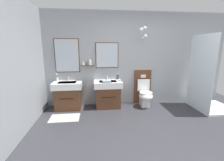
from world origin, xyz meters
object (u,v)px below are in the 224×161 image
(soap_dispenser, at_px, (118,77))
(toilet, at_px, (144,92))
(shower_tray, at_px, (208,95))
(vanity_sink_right, at_px, (108,93))
(folded_hand_towel, at_px, (107,82))
(toothbrush_cup, at_px, (57,79))
(vanity_sink_left, at_px, (68,95))

(soap_dispenser, bearing_deg, toilet, -13.21)
(soap_dispenser, height_order, shower_tray, shower_tray)
(soap_dispenser, bearing_deg, shower_tray, -15.47)
(vanity_sink_right, xyz_separation_m, soap_dispenser, (0.31, 0.19, 0.42))
(folded_hand_towel, bearing_deg, shower_tray, -6.44)
(toilet, xyz_separation_m, shower_tray, (1.60, -0.47, 0.03))
(vanity_sink_right, height_order, toilet, toilet)
(folded_hand_towel, bearing_deg, toothbrush_cup, 165.98)
(vanity_sink_left, relative_size, shower_tray, 0.39)
(toothbrush_cup, distance_m, soap_dispenser, 1.68)
(shower_tray, bearing_deg, toothbrush_cup, 171.00)
(vanity_sink_right, distance_m, toothbrush_cup, 1.44)
(shower_tray, bearing_deg, folded_hand_towel, 173.56)
(vanity_sink_right, xyz_separation_m, folded_hand_towel, (-0.04, -0.16, 0.37))
(toilet, distance_m, soap_dispenser, 0.86)
(vanity_sink_left, distance_m, soap_dispenser, 1.45)
(vanity_sink_right, height_order, toothbrush_cup, toothbrush_cup)
(toothbrush_cup, height_order, soap_dispenser, toothbrush_cup)
(toilet, bearing_deg, folded_hand_towel, -170.95)
(vanity_sink_right, relative_size, toothbrush_cup, 3.62)
(toilet, xyz_separation_m, soap_dispenser, (-0.73, 0.17, 0.43))
(vanity_sink_left, distance_m, vanity_sink_right, 1.07)
(vanity_sink_left, relative_size, folded_hand_towel, 3.42)
(toilet, distance_m, folded_hand_towel, 1.15)
(soap_dispenser, distance_m, shower_tray, 2.45)
(vanity_sink_right, bearing_deg, folded_hand_towel, -104.43)
(vanity_sink_left, xyz_separation_m, folded_hand_towel, (1.03, -0.16, 0.37))
(vanity_sink_right, distance_m, shower_tray, 2.67)
(soap_dispenser, bearing_deg, folded_hand_towel, -135.37)
(vanity_sink_left, relative_size, toilet, 0.75)
(toothbrush_cup, bearing_deg, shower_tray, -9.00)
(vanity_sink_right, height_order, shower_tray, shower_tray)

